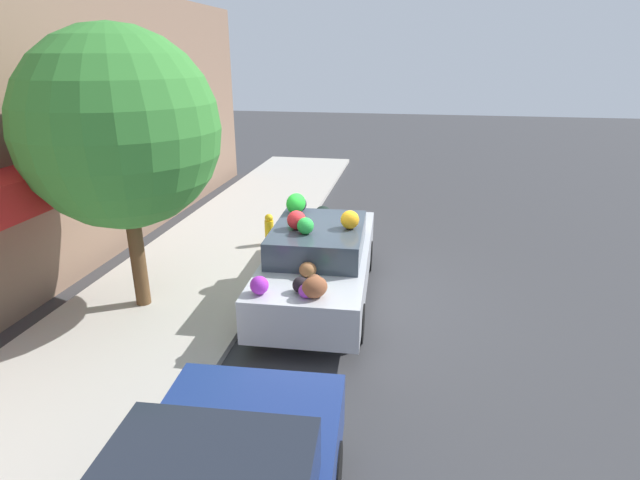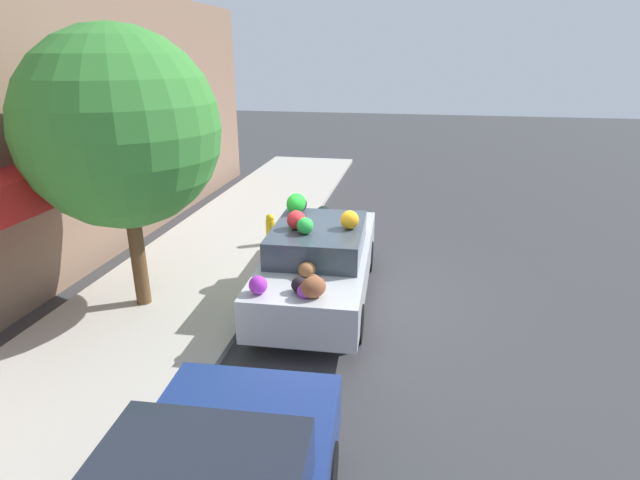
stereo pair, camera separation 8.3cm
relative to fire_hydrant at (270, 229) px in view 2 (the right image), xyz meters
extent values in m
plane|color=#38383A|center=(-2.13, -1.64, -0.46)|extent=(60.00, 60.00, 0.00)
cube|color=#B2ADA3|center=(-2.13, 1.06, -0.40)|extent=(24.00, 3.20, 0.11)
cube|color=#846651|center=(-2.13, 3.31, 2.26)|extent=(18.00, 0.30, 5.43)
cube|color=red|center=(-3.66, 2.71, 1.71)|extent=(2.69, 0.90, 0.55)
cylinder|color=brown|center=(-3.09, 1.34, 0.58)|extent=(0.24, 0.24, 1.86)
sphere|color=#388433|center=(-3.09, 1.34, 2.57)|extent=(3.01, 3.01, 3.01)
cylinder|color=gold|center=(0.00, 0.00, -0.07)|extent=(0.20, 0.20, 0.55)
sphere|color=gold|center=(0.00, 0.00, 0.26)|extent=(0.18, 0.18, 0.18)
cube|color=#B7BABF|center=(-2.13, -1.53, 0.17)|extent=(4.41, 1.84, 0.66)
cube|color=#333D47|center=(-2.30, -1.53, 0.72)|extent=(2.01, 1.55, 0.45)
cylinder|color=black|center=(-0.81, -0.71, -0.16)|extent=(0.61, 0.20, 0.60)
cylinder|color=black|center=(-0.75, -2.24, -0.16)|extent=(0.61, 0.20, 0.60)
cylinder|color=black|center=(-3.51, -0.82, -0.16)|extent=(0.61, 0.20, 0.60)
cylinder|color=black|center=(-3.45, -2.34, -0.16)|extent=(0.61, 0.20, 0.60)
sphere|color=brown|center=(-1.01, -1.86, 0.66)|extent=(0.44, 0.44, 0.31)
sphere|color=black|center=(-0.79, -1.34, 0.67)|extent=(0.42, 0.42, 0.34)
ellipsoid|color=brown|center=(-4.00, -1.79, 0.65)|extent=(0.45, 0.46, 0.30)
sphere|color=purple|center=(-4.03, -1.02, 0.63)|extent=(0.34, 0.34, 0.26)
sphere|color=orange|center=(-2.35, -2.06, 1.10)|extent=(0.42, 0.42, 0.30)
sphere|color=black|center=(-3.88, -1.57, 0.61)|extent=(0.28, 0.28, 0.22)
ellipsoid|color=brown|center=(-3.86, -1.78, 0.64)|extent=(0.35, 0.34, 0.27)
ellipsoid|color=#955D35|center=(-3.36, -1.57, 0.62)|extent=(0.27, 0.27, 0.23)
sphere|color=green|center=(-2.72, -1.40, 1.08)|extent=(0.37, 0.37, 0.27)
sphere|color=black|center=(-1.58, -1.04, 1.09)|extent=(0.40, 0.40, 0.29)
sphere|color=green|center=(-3.69, -1.77, 0.58)|extent=(0.23, 0.23, 0.17)
ellipsoid|color=purple|center=(-4.02, -1.68, 0.60)|extent=(0.26, 0.26, 0.19)
sphere|color=#EEA413|center=(-3.91, -1.74, 0.60)|extent=(0.26, 0.26, 0.19)
ellipsoid|color=green|center=(-1.68, -1.01, 1.13)|extent=(0.49, 0.43, 0.36)
sphere|color=red|center=(-2.53, -1.21, 1.10)|extent=(0.42, 0.42, 0.31)
cylinder|color=black|center=(-6.50, -0.84, -0.13)|extent=(0.67, 0.22, 0.66)
cylinder|color=black|center=(-6.41, -2.41, -0.13)|extent=(0.67, 0.22, 0.66)
camera|label=1|loc=(-10.00, -2.97, 3.61)|focal=28.00mm
camera|label=2|loc=(-9.98, -3.05, 3.61)|focal=28.00mm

